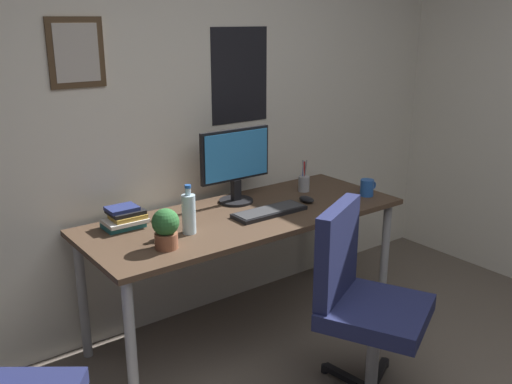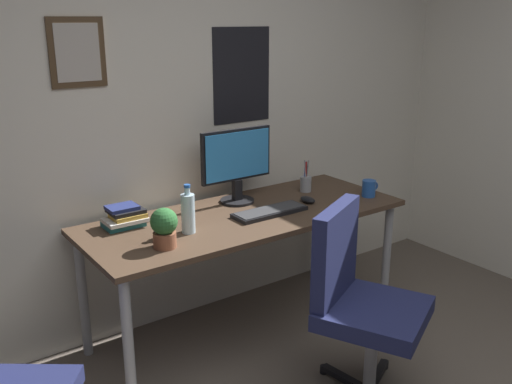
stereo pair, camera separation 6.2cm
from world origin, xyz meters
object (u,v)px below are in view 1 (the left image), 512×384
at_px(keyboard, 269,211).
at_px(coffee_mug_near, 367,188).
at_px(book_stack_left, 125,218).
at_px(office_chair, 360,295).
at_px(potted_plant, 166,227).
at_px(monitor, 235,163).
at_px(pen_cup, 304,183).
at_px(computer_mouse, 307,199).
at_px(water_bottle, 189,213).

xyz_separation_m(keyboard, coffee_mug_near, (0.68, -0.09, 0.04)).
bearing_deg(book_stack_left, office_chair, -54.29).
bearing_deg(potted_plant, book_stack_left, 96.33).
relative_size(monitor, pen_cup, 2.30).
bearing_deg(book_stack_left, computer_mouse, -13.66).
distance_m(monitor, keyboard, 0.36).
relative_size(coffee_mug_near, book_stack_left, 0.57).
height_order(computer_mouse, pen_cup, pen_cup).
xyz_separation_m(water_bottle, potted_plant, (-0.19, -0.10, -0.00)).
relative_size(monitor, potted_plant, 2.36).
distance_m(office_chair, potted_plant, 0.96).
bearing_deg(monitor, water_bottle, -150.34).
distance_m(office_chair, book_stack_left, 1.25).
xyz_separation_m(water_bottle, coffee_mug_near, (1.19, -0.11, -0.06)).
height_order(office_chair, water_bottle, water_bottle).
bearing_deg(book_stack_left, potted_plant, -83.67).
height_order(water_bottle, book_stack_left, water_bottle).
bearing_deg(computer_mouse, book_stack_left, 166.34).
relative_size(computer_mouse, pen_cup, 0.55).
bearing_deg(pen_cup, coffee_mug_near, -50.74).
height_order(office_chair, keyboard, office_chair).
height_order(monitor, coffee_mug_near, monitor).
height_order(coffee_mug_near, book_stack_left, book_stack_left).
bearing_deg(office_chair, pen_cup, 63.73).
relative_size(office_chair, computer_mouse, 8.64).
distance_m(monitor, water_bottle, 0.56).
distance_m(computer_mouse, book_stack_left, 1.06).
bearing_deg(monitor, book_stack_left, -179.70).
distance_m(water_bottle, pen_cup, 0.96).
xyz_separation_m(potted_plant, pen_cup, (1.12, 0.30, -0.05)).
height_order(water_bottle, pen_cup, water_bottle).
distance_m(office_chair, coffee_mug_near, 0.97).
bearing_deg(potted_plant, pen_cup, 14.89).
bearing_deg(water_bottle, monitor, 29.66).
relative_size(computer_mouse, coffee_mug_near, 0.92).
xyz_separation_m(coffee_mug_near, potted_plant, (-1.37, 0.00, 0.05)).
xyz_separation_m(coffee_mug_near, book_stack_left, (-1.41, 0.37, 0.00)).
bearing_deg(monitor, computer_mouse, -37.64).
bearing_deg(water_bottle, computer_mouse, 1.12).
distance_m(keyboard, coffee_mug_near, 0.69).
height_order(computer_mouse, water_bottle, water_bottle).
distance_m(keyboard, pen_cup, 0.48).
height_order(monitor, keyboard, monitor).
distance_m(coffee_mug_near, book_stack_left, 1.46).
relative_size(office_chair, book_stack_left, 4.52).
height_order(monitor, potted_plant, monitor).
bearing_deg(computer_mouse, pen_cup, 52.83).
relative_size(water_bottle, coffee_mug_near, 2.12).
relative_size(potted_plant, book_stack_left, 0.93).
distance_m(pen_cup, book_stack_left, 1.17).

